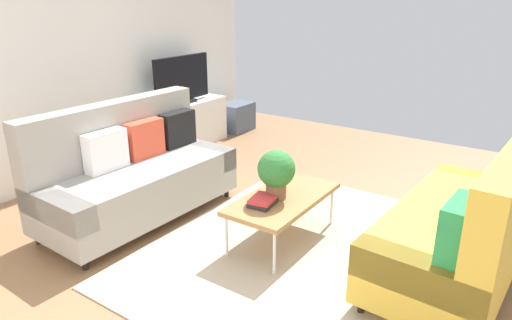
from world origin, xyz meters
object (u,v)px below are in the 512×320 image
object	(u,v)px
coffee_table	(283,199)
storage_trunk	(236,117)
couch_green	(467,225)
bottle_0	(172,101)
vase_1	(159,103)
bottle_1	(176,97)
table_book_0	(263,203)
couch_beige	(135,172)
bottle_2	(182,95)
tv_console	(183,125)
vase_0	(148,103)
tv	(182,80)
potted_plant	(276,171)

from	to	relation	value
coffee_table	storage_trunk	world-z (taller)	storage_trunk
couch_green	bottle_0	world-z (taller)	couch_green
vase_1	bottle_1	xyz separation A→B (m)	(0.24, -0.09, 0.05)
storage_trunk	bottle_1	size ratio (longest dim) A/B	2.21
table_book_0	vase_1	xyz separation A→B (m)	(1.32, 2.53, 0.27)
bottle_1	bottle_0	bearing A→B (deg)	180.00
coffee_table	table_book_0	bearing A→B (deg)	167.98
couch_beige	bottle_2	distance (m)	2.13
couch_beige	couch_green	size ratio (longest dim) A/B	0.99
couch_beige	tv_console	world-z (taller)	couch_beige
couch_beige	vase_0	size ratio (longest dim) A/B	10.27
bottle_1	bottle_2	distance (m)	0.11
bottle_1	coffee_table	bearing A→B (deg)	-118.02
tv_console	coffee_table	bearing A→B (deg)	-120.24
tv_console	tv	size ratio (longest dim) A/B	1.40
couch_green	bottle_2	xyz separation A→B (m)	(1.15, 3.91, 0.32)
bottle_0	table_book_0	bearing A→B (deg)	-121.05
table_book_0	vase_1	bearing A→B (deg)	62.46
couch_beige	tv_console	size ratio (longest dim) A/B	1.38
table_book_0	bottle_2	size ratio (longest dim) A/B	1.00
storage_trunk	bottle_0	size ratio (longest dim) A/B	3.37
couch_beige	storage_trunk	size ratio (longest dim) A/B	3.71
couch_beige	bottle_2	xyz separation A→B (m)	(1.82, 1.06, 0.31)
couch_green	table_book_0	distance (m)	1.56
tv	coffee_table	bearing A→B (deg)	-120.43
tv_console	bottle_1	xyz separation A→B (m)	(-0.15, -0.04, 0.44)
vase_1	vase_0	bearing A→B (deg)	180.00
potted_plant	vase_1	xyz separation A→B (m)	(1.14, 2.54, 0.04)
tv	table_book_0	size ratio (longest dim) A/B	4.17
tv_console	bottle_2	xyz separation A→B (m)	(-0.04, -0.04, 0.44)
couch_green	bottle_2	bearing A→B (deg)	76.77
vase_1	bottle_0	world-z (taller)	bottle_0
couch_green	bottle_1	bearing A→B (deg)	78.26
tv	potted_plant	world-z (taller)	tv
storage_trunk	potted_plant	world-z (taller)	potted_plant
couch_green	bottle_1	world-z (taller)	couch_green
vase_0	vase_1	size ratio (longest dim) A/B	1.46
potted_plant	bottle_0	xyz separation A→B (m)	(1.29, 2.45, 0.06)
tv	table_book_0	world-z (taller)	tv
couch_green	potted_plant	xyz separation A→B (m)	(-0.34, 1.45, 0.22)
coffee_table	storage_trunk	size ratio (longest dim) A/B	2.12
couch_beige	potted_plant	xyz separation A→B (m)	(0.32, -1.39, 0.21)
storage_trunk	vase_1	world-z (taller)	vase_1
table_book_0	bottle_0	world-z (taller)	bottle_0
couch_green	tv	world-z (taller)	tv
coffee_table	storage_trunk	bearing A→B (deg)	43.33
bottle_0	bottle_2	world-z (taller)	bottle_2
tv	potted_plant	distance (m)	2.92
tv_console	bottle_2	bearing A→B (deg)	-134.93
tv_console	storage_trunk	size ratio (longest dim) A/B	2.69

